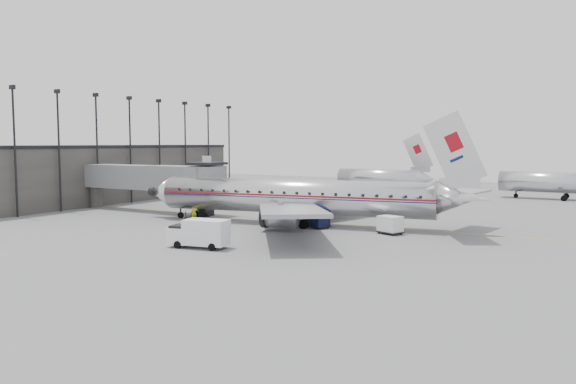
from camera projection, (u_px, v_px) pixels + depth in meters
name	position (u px, v px, depth m)	size (l,w,h in m)	color
ground	(252.00, 226.00, 58.71)	(160.00, 160.00, 0.00)	slate
terminal	(99.00, 174.00, 83.91)	(12.00, 46.00, 8.00)	#373432
apron_line	(304.00, 221.00, 62.39)	(0.15, 60.00, 0.01)	gold
jet_bridge	(157.00, 179.00, 69.80)	(21.00, 6.20, 7.10)	slate
floodlight_masts	(145.00, 145.00, 82.88)	(0.90, 42.25, 15.25)	black
distant_aircraft_near	(380.00, 178.00, 95.61)	(16.39, 3.20, 10.26)	silver
distant_aircraft_mid	(549.00, 181.00, 86.12)	(16.39, 3.20, 10.26)	silver
airliner	(300.00, 197.00, 59.12)	(36.94, 33.97, 11.75)	silver
service_van	(199.00, 233.00, 46.15)	(5.29, 2.82, 2.36)	white
baggage_cart_navy	(318.00, 219.00, 57.02)	(2.69, 2.41, 1.74)	black
baggage_cart_white	(390.00, 224.00, 53.18)	(2.65, 2.37, 1.71)	white
ramp_worker	(194.00, 212.00, 62.93)	(0.65, 0.43, 1.78)	#C8D819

